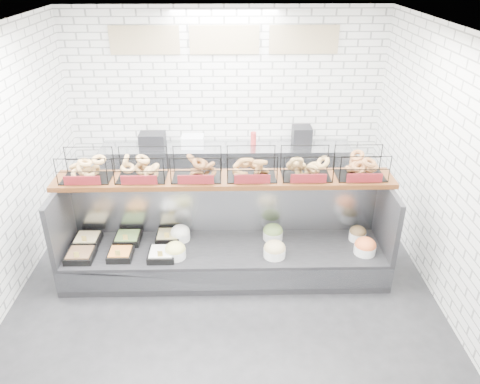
{
  "coord_description": "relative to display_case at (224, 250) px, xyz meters",
  "views": [
    {
      "loc": [
        0.08,
        -4.57,
        3.69
      ],
      "look_at": [
        0.19,
        0.45,
        1.09
      ],
      "focal_mm": 35.0,
      "sensor_mm": 36.0,
      "label": 1
    }
  ],
  "objects": [
    {
      "name": "display_case",
      "position": [
        0.0,
        0.0,
        0.0
      ],
      "size": [
        4.0,
        0.9,
        1.2
      ],
      "color": "black",
      "rests_on": "ground"
    },
    {
      "name": "prep_counter",
      "position": [
        0.01,
        2.09,
        0.14
      ],
      "size": [
        4.0,
        0.6,
        1.2
      ],
      "color": "#93969B",
      "rests_on": "ground"
    },
    {
      "name": "ground",
      "position": [
        0.01,
        -0.34,
        -0.33
      ],
      "size": [
        5.5,
        5.5,
        0.0
      ],
      "primitive_type": "plane",
      "color": "black",
      "rests_on": "ground"
    },
    {
      "name": "bagel_shelf",
      "position": [
        0.02,
        0.18,
        1.06
      ],
      "size": [
        4.1,
        0.5,
        0.4
      ],
      "color": "#42200E",
      "rests_on": "display_case"
    },
    {
      "name": "room_shell",
      "position": [
        0.01,
        0.26,
        1.73
      ],
      "size": [
        5.02,
        5.51,
        3.01
      ],
      "color": "white",
      "rests_on": "ground"
    }
  ]
}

